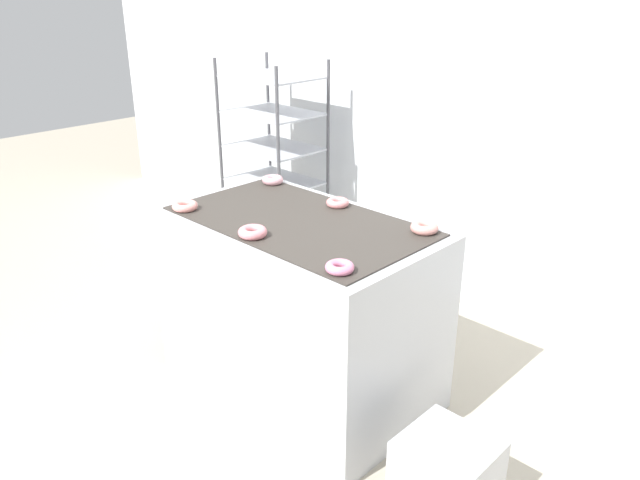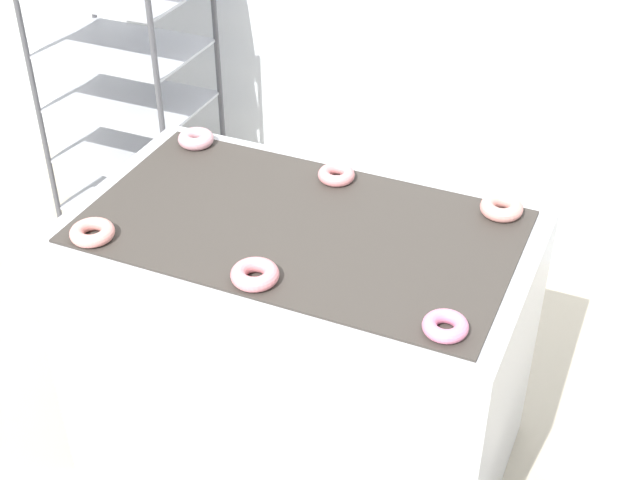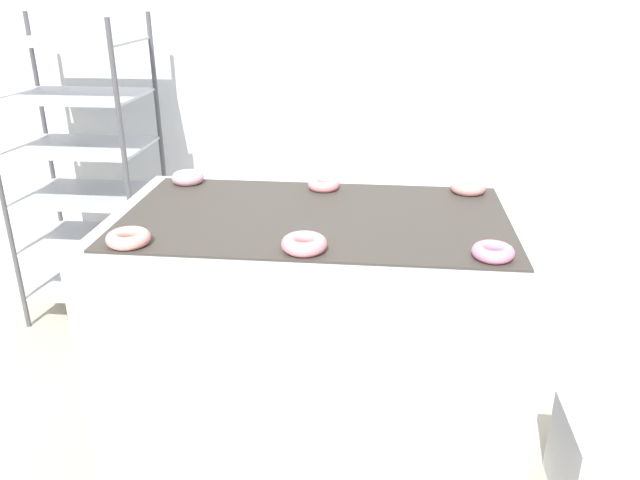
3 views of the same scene
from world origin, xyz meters
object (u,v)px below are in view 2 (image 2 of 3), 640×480
at_px(donut_far_right, 502,208).
at_px(donut_far_left, 196,139).
at_px(donut_near_left, 92,232).
at_px(donut_near_right, 445,326).
at_px(donut_far_center, 338,175).
at_px(fryer_machine, 302,347).
at_px(baking_rack_cart, 128,76).
at_px(donut_near_center, 255,275).

bearing_deg(donut_far_right, donut_far_left, 179.66).
bearing_deg(donut_near_left, donut_near_right, 0.60).
bearing_deg(donut_near_left, donut_far_center, 47.75).
height_order(donut_near_left, donut_far_center, donut_near_left).
bearing_deg(donut_near_right, donut_far_right, 90.31).
bearing_deg(fryer_machine, baking_rack_cart, 142.35).
distance_m(donut_near_left, donut_far_center, 0.78).
relative_size(fryer_machine, donut_far_center, 11.70).
xyz_separation_m(fryer_machine, donut_far_center, (0.00, 0.28, 0.50)).
height_order(donut_near_left, donut_near_right, donut_near_left).
bearing_deg(baking_rack_cart, donut_far_center, -28.83).
bearing_deg(donut_far_left, donut_near_right, -29.18).
relative_size(baking_rack_cart, donut_near_center, 11.57).
relative_size(donut_near_center, donut_far_left, 1.10).
xyz_separation_m(donut_near_left, donut_far_right, (1.05, 0.59, 0.00)).
xyz_separation_m(donut_near_right, donut_far_left, (-1.06, 0.59, 0.00)).
relative_size(fryer_machine, donut_far_left, 11.37).
bearing_deg(donut_far_right, baking_rack_cart, 159.09).
bearing_deg(baking_rack_cart, donut_near_left, -59.38).
bearing_deg(donut_far_center, baking_rack_cart, 151.17).
height_order(fryer_machine, baking_rack_cart, baking_rack_cart).
bearing_deg(baking_rack_cart, fryer_machine, -37.65).
distance_m(fryer_machine, donut_far_left, 0.79).
distance_m(baking_rack_cart, donut_near_center, 1.82).
bearing_deg(donut_far_left, donut_near_left, -89.59).
height_order(baking_rack_cart, donut_far_left, baking_rack_cart).
height_order(baking_rack_cart, donut_far_center, baking_rack_cart).
xyz_separation_m(baking_rack_cart, donut_near_right, (1.81, -1.28, 0.20)).
relative_size(donut_near_left, donut_far_left, 1.07).
bearing_deg(donut_near_right, donut_far_center, 132.90).
distance_m(donut_near_center, donut_far_left, 0.79).
bearing_deg(donut_near_left, donut_far_left, 90.41).
bearing_deg(donut_far_right, donut_near_center, -131.96).
height_order(fryer_machine, donut_near_right, donut_near_right).
relative_size(donut_near_center, donut_far_center, 1.13).
xyz_separation_m(donut_near_left, donut_far_left, (-0.00, 0.60, 0.00)).
height_order(fryer_machine, donut_near_center, donut_near_center).
relative_size(fryer_machine, donut_near_right, 11.64).
xyz_separation_m(fryer_machine, donut_far_right, (0.53, 0.30, 0.50)).
height_order(fryer_machine, donut_near_left, donut_near_left).
distance_m(baking_rack_cart, donut_far_center, 1.48).
distance_m(fryer_machine, donut_near_center, 0.58).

